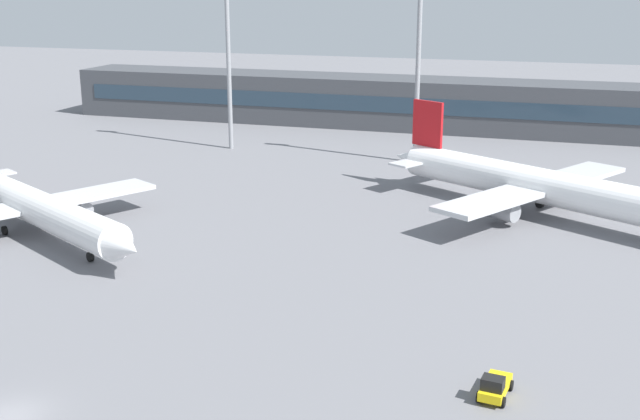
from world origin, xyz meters
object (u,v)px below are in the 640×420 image
at_px(airplane_near, 34,206).
at_px(floodlight_tower_east, 228,38).
at_px(airplane_mid, 547,187).
at_px(floodlight_tower_west, 418,56).
at_px(baggage_tug_yellow, 495,387).

distance_m(airplane_near, floodlight_tower_east, 50.05).
xyz_separation_m(airplane_near, floodlight_tower_east, (1.43, 47.94, 14.31)).
height_order(airplane_mid, floodlight_tower_west, floodlight_tower_west).
height_order(airplane_mid, baggage_tug_yellow, airplane_mid).
bearing_deg(baggage_tug_yellow, airplane_near, 158.04).
relative_size(floodlight_tower_west, floodlight_tower_east, 0.89).
xyz_separation_m(airplane_near, airplane_mid, (51.40, 23.43, 0.35)).
xyz_separation_m(airplane_mid, floodlight_tower_west, (-19.76, 23.58, 12.22)).
distance_m(airplane_mid, floodlight_tower_west, 33.11).
bearing_deg(floodlight_tower_east, floodlight_tower_west, -1.77).
height_order(floodlight_tower_west, floodlight_tower_east, floodlight_tower_east).
bearing_deg(floodlight_tower_east, airplane_mid, -26.13).
relative_size(airplane_mid, floodlight_tower_east, 1.35).
height_order(baggage_tug_yellow, floodlight_tower_east, floodlight_tower_east).
bearing_deg(floodlight_tower_west, airplane_mid, -50.04).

